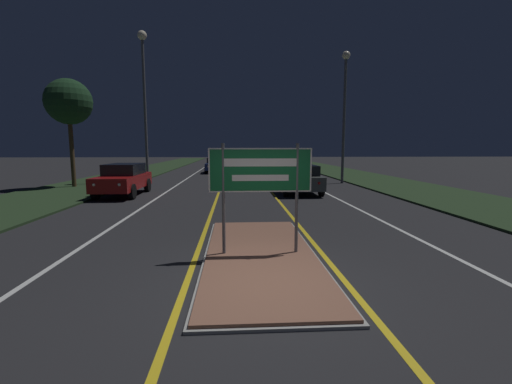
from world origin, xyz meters
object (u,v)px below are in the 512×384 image
(car_receding_1, at_px, (279,170))
(car_approaching_1, at_px, (216,165))
(streetlight_left_near, at_px, (144,81))
(car_receding_0, at_px, (299,179))
(streetlight_right_near, at_px, (345,99))
(car_approaching_0, at_px, (124,179))
(car_receding_2, at_px, (297,162))
(car_receding_3, at_px, (259,159))
(highway_sign, at_px, (260,175))

(car_receding_1, height_order, car_approaching_1, car_approaching_1)
(streetlight_left_near, relative_size, car_receding_0, 2.36)
(streetlight_right_near, xyz_separation_m, car_approaching_0, (-12.64, -5.00, -4.68))
(car_receding_0, height_order, car_approaching_1, car_receding_0)
(car_receding_0, relative_size, car_receding_1, 1.02)
(streetlight_right_near, bearing_deg, car_receding_2, 92.28)
(car_approaching_1, bearing_deg, car_receding_2, 22.81)
(streetlight_left_near, bearing_deg, car_receding_3, 67.54)
(car_approaching_1, bearing_deg, streetlight_left_near, -114.25)
(car_receding_2, xyz_separation_m, car_receding_3, (-3.31, 9.56, 0.01))
(streetlight_right_near, bearing_deg, car_approaching_1, 131.32)
(car_receding_0, bearing_deg, car_receding_2, 80.00)
(highway_sign, relative_size, streetlight_right_near, 0.28)
(car_approaching_1, bearing_deg, car_receding_3, 68.80)
(car_receding_1, bearing_deg, highway_sign, -98.71)
(car_receding_3, bearing_deg, streetlight_right_near, -80.58)
(car_receding_2, bearing_deg, car_approaching_1, -157.19)
(streetlight_left_near, relative_size, car_receding_3, 2.05)
(car_receding_3, xyz_separation_m, car_approaching_1, (-5.08, -13.09, -0.05))
(car_receding_2, height_order, car_approaching_0, car_approaching_0)
(highway_sign, bearing_deg, car_approaching_1, 95.32)
(car_receding_2, xyz_separation_m, car_approaching_1, (-8.39, -3.53, -0.04))
(car_receding_0, xyz_separation_m, car_approaching_1, (-5.14, 14.90, -0.02))
(highway_sign, relative_size, car_receding_3, 0.49)
(highway_sign, relative_size, car_approaching_1, 0.57)
(highway_sign, relative_size, streetlight_left_near, 0.24)
(streetlight_left_near, relative_size, car_receding_1, 2.42)
(highway_sign, distance_m, car_receding_3, 38.45)
(streetlight_left_near, xyz_separation_m, car_receding_1, (9.08, 1.17, -5.94))
(streetlight_left_near, bearing_deg, car_approaching_0, -86.71)
(car_receding_2, bearing_deg, streetlight_right_near, -87.72)
(streetlight_right_near, distance_m, car_approaching_1, 14.33)
(highway_sign, distance_m, streetlight_left_near, 18.13)
(car_approaching_0, bearing_deg, car_receding_2, 57.08)
(car_receding_0, bearing_deg, streetlight_left_near, 147.37)
(car_receding_3, bearing_deg, car_receding_2, -70.90)
(streetlight_right_near, height_order, car_receding_2, streetlight_right_near)
(highway_sign, height_order, car_receding_3, highway_sign)
(highway_sign, height_order, car_receding_1, highway_sign)
(car_receding_1, xyz_separation_m, car_approaching_0, (-8.73, -7.31, 0.11))
(highway_sign, height_order, streetlight_right_near, streetlight_right_near)
(highway_sign, distance_m, car_approaching_1, 25.38)
(streetlight_right_near, height_order, car_receding_0, streetlight_right_near)
(highway_sign, bearing_deg, car_receding_2, 78.16)
(car_receding_2, distance_m, car_receding_3, 10.12)
(car_receding_0, distance_m, car_receding_3, 27.99)
(car_receding_0, xyz_separation_m, car_receding_1, (-0.12, 7.06, -0.05))
(car_receding_1, bearing_deg, car_receding_0, -89.06)
(car_approaching_0, distance_m, car_approaching_1, 15.60)
(car_receding_0, bearing_deg, highway_sign, -105.05)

